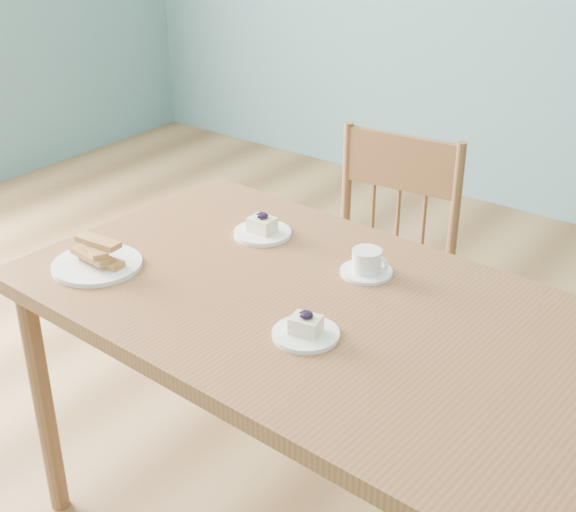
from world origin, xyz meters
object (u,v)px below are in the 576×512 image
(dining_table, at_px, (317,330))
(coffee_cup, at_px, (367,264))
(cheesecake_plate_far, at_px, (262,229))
(cheesecake_plate_near, at_px, (306,330))
(biscotti_plate, at_px, (96,259))
(dining_chair, at_px, (378,277))

(dining_table, xyz_separation_m, coffee_cup, (0.02, 0.17, 0.10))
(cheesecake_plate_far, height_order, coffee_cup, cheesecake_plate_far)
(cheesecake_plate_near, height_order, coffee_cup, coffee_cup)
(biscotti_plate, bearing_deg, cheesecake_plate_near, 5.22)
(cheesecake_plate_far, relative_size, coffee_cup, 1.21)
(dining_chair, distance_m, biscotti_plate, 0.92)
(dining_chair, height_order, biscotti_plate, dining_chair)
(biscotti_plate, bearing_deg, cheesecake_plate_far, 61.24)
(dining_table, xyz_separation_m, biscotti_plate, (-0.51, -0.18, 0.09))
(dining_table, bearing_deg, dining_chair, 111.82)
(dining_table, height_order, cheesecake_plate_far, cheesecake_plate_far)
(cheesecake_plate_far, height_order, biscotti_plate, biscotti_plate)
(dining_chair, distance_m, coffee_cup, 0.61)
(cheesecake_plate_far, bearing_deg, biscotti_plate, -118.76)
(coffee_cup, distance_m, biscotti_plate, 0.63)
(dining_chair, bearing_deg, biscotti_plate, -116.00)
(coffee_cup, bearing_deg, cheesecake_plate_near, -85.47)
(dining_chair, height_order, cheesecake_plate_near, dining_chair)
(dining_chair, relative_size, cheesecake_plate_near, 6.30)
(dining_chair, height_order, cheesecake_plate_far, dining_chair)
(cheesecake_plate_far, relative_size, biscotti_plate, 0.70)
(dining_table, distance_m, coffee_cup, 0.20)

